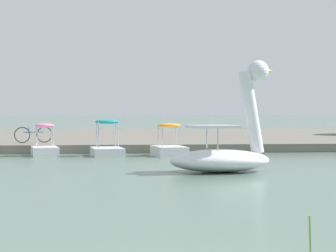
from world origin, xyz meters
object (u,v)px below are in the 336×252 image
pedal_boat_orange (169,147)px  pedal_boat_teal (107,146)px  swan_boat (225,149)px  pedal_boat_pink (45,146)px  bicycle_parked (33,135)px

pedal_boat_orange → pedal_boat_teal: (-2.57, 0.21, 0.03)m
swan_boat → pedal_boat_pink: (-6.21, 7.52, -0.31)m
pedal_boat_pink → pedal_boat_orange: bearing=-5.7°
pedal_boat_orange → pedal_boat_pink: bearing=174.3°
swan_boat → pedal_boat_orange: 7.08m
swan_boat → pedal_boat_orange: bearing=98.4°
swan_boat → bicycle_parked: (-7.08, 10.96, 0.06)m
pedal_boat_teal → pedal_boat_pink: pedal_boat_teal is taller
swan_boat → bicycle_parked: size_ratio=1.99×
pedal_boat_pink → bicycle_parked: 3.58m
pedal_boat_teal → pedal_boat_orange: bearing=-4.8°
swan_boat → pedal_boat_teal: (-3.61, 7.21, -0.29)m
swan_boat → bicycle_parked: swan_boat is taller
bicycle_parked → pedal_boat_teal: bearing=-47.2°
pedal_boat_teal → pedal_boat_pink: 2.62m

